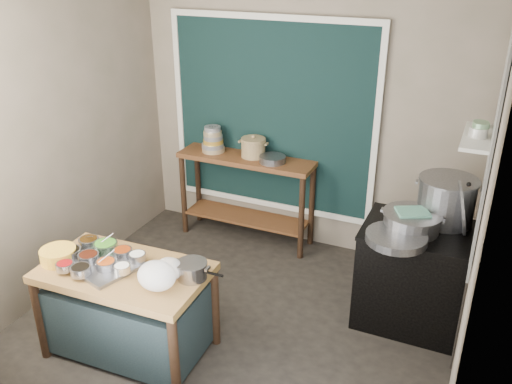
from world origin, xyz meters
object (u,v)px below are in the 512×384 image
at_px(back_counter, 246,198).
at_px(utensil_cup, 213,147).
at_px(yellow_basin, 58,255).
at_px(ceramic_crock, 253,148).
at_px(saucepan, 192,270).
at_px(steamer, 411,222).
at_px(stock_pot, 446,200).
at_px(prep_table, 129,310).
at_px(condiment_tray, 100,262).
at_px(stove_block, 416,277).

bearing_deg(back_counter, utensil_cup, 177.76).
bearing_deg(yellow_basin, ceramic_crock, 73.57).
height_order(saucepan, steamer, steamer).
xyz_separation_m(saucepan, stock_pot, (1.56, 1.40, 0.26)).
bearing_deg(steamer, prep_table, -146.37).
bearing_deg(utensil_cup, yellow_basin, -94.95).
bearing_deg(prep_table, utensil_cup, 96.95).
relative_size(saucepan, stock_pot, 0.48).
xyz_separation_m(prep_table, condiment_tray, (-0.21, -0.01, 0.39)).
relative_size(condiment_tray, steamer, 1.27).
xyz_separation_m(condiment_tray, utensil_cup, (-0.12, 2.05, 0.23)).
distance_m(ceramic_crock, stock_pot, 2.04).
xyz_separation_m(back_counter, steamer, (1.81, -0.78, 0.48)).
xyz_separation_m(back_counter, ceramic_crock, (0.07, 0.04, 0.56)).
xyz_separation_m(stove_block, yellow_basin, (-2.48, -1.40, 0.38)).
height_order(prep_table, stove_block, stove_block).
bearing_deg(utensil_cup, stove_block, -18.03).
bearing_deg(prep_table, stock_pot, 33.54).
bearing_deg(stock_pot, stove_block, -121.66).
relative_size(saucepan, ceramic_crock, 0.88).
distance_m(prep_table, back_counter, 2.03).
relative_size(back_counter, steamer, 3.08).
xyz_separation_m(stove_block, stock_pot, (0.13, 0.21, 0.64)).
height_order(ceramic_crock, stock_pot, stock_pot).
xyz_separation_m(prep_table, ceramic_crock, (0.12, 2.06, 0.66)).
bearing_deg(utensil_cup, condiment_tray, -86.63).
relative_size(condiment_tray, yellow_basin, 2.20).
bearing_deg(ceramic_crock, condiment_tray, -99.14).
bearing_deg(saucepan, yellow_basin, -169.89).
xyz_separation_m(back_counter, yellow_basin, (-0.58, -2.13, 0.33)).
relative_size(yellow_basin, steamer, 0.58).
relative_size(ceramic_crock, stock_pot, 0.55).
relative_size(prep_table, condiment_tray, 2.10).
height_order(stove_block, steamer, steamer).
distance_m(stove_block, saucepan, 1.90).
bearing_deg(yellow_basin, stock_pot, 31.80).
height_order(saucepan, ceramic_crock, ceramic_crock).
xyz_separation_m(saucepan, steamer, (1.35, 1.14, 0.14)).
xyz_separation_m(condiment_tray, yellow_basin, (-0.31, -0.10, 0.04)).
distance_m(condiment_tray, ceramic_crock, 2.12).
relative_size(back_counter, condiment_tray, 2.44).
bearing_deg(stove_block, yellow_basin, -150.46).
height_order(stove_block, ceramic_crock, ceramic_crock).
xyz_separation_m(back_counter, utensil_cup, (-0.39, 0.02, 0.52)).
height_order(back_counter, stock_pot, stock_pot).
distance_m(back_counter, ceramic_crock, 0.57).
bearing_deg(steamer, ceramic_crock, 154.87).
distance_m(prep_table, ceramic_crock, 2.17).
height_order(prep_table, stock_pot, stock_pot).
height_order(prep_table, condiment_tray, condiment_tray).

